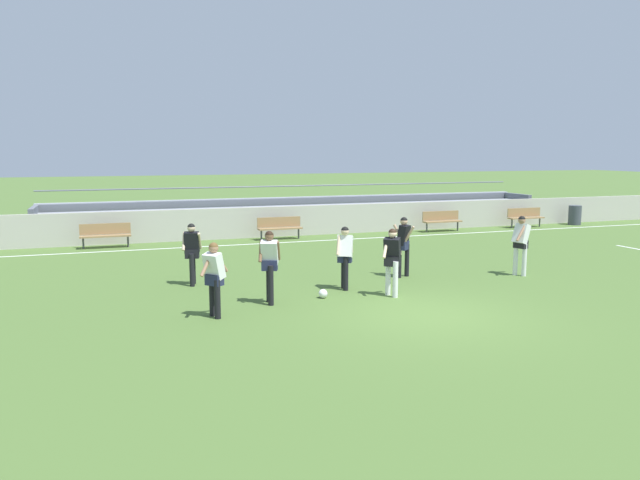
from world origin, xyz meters
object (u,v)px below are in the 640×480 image
(bench_centre_sideline, at_px, (280,226))
(soccer_ball, at_px, (323,294))
(player_dark_pressing_high, at_px, (392,256))
(bench_far_right, at_px, (105,233))
(trash_bin, at_px, (575,215))
(player_dark_challenging, at_px, (404,241))
(player_white_trailing_run, at_px, (345,252))
(player_dark_overlapping, at_px, (192,249))
(bench_near_bin, at_px, (525,216))
(bench_near_wall_gap, at_px, (442,219))
(player_white_wide_right, at_px, (214,273))
(bleacher_stand, at_px, (307,211))
(player_white_dropping_back, at_px, (270,260))
(player_white_on_ball, at_px, (521,240))

(bench_centre_sideline, height_order, soccer_ball, bench_centre_sideline)
(player_dark_pressing_high, bearing_deg, bench_far_right, 122.99)
(bench_far_right, relative_size, trash_bin, 1.92)
(bench_centre_sideline, height_order, trash_bin, trash_bin)
(bench_far_right, relative_size, soccer_ball, 8.18)
(player_dark_challenging, bearing_deg, soccer_ball, -151.63)
(soccer_ball, bearing_deg, trash_bin, 31.17)
(trash_bin, xyz_separation_m, player_white_trailing_run, (-15.66, -9.29, 0.51))
(trash_bin, bearing_deg, bench_far_right, -179.87)
(player_white_trailing_run, relative_size, player_dark_overlapping, 0.99)
(bench_near_bin, height_order, soccer_ball, bench_near_bin)
(bench_near_wall_gap, xyz_separation_m, player_dark_pressing_high, (-7.44, -10.30, 0.46))
(player_dark_pressing_high, bearing_deg, player_dark_overlapping, 147.29)
(player_white_wide_right, bearing_deg, bleacher_stand, 64.62)
(player_white_dropping_back, xyz_separation_m, player_white_wide_right, (-1.42, -0.76, -0.06))
(player_white_dropping_back, xyz_separation_m, player_dark_overlapping, (-1.45, 2.62, -0.05))
(bench_far_right, relative_size, bench_near_wall_gap, 1.00)
(player_dark_overlapping, bearing_deg, player_dark_challenging, -8.81)
(player_white_on_ball, bearing_deg, player_white_trailing_run, 179.95)
(bench_far_right, bearing_deg, bench_centre_sideline, 0.00)
(bleacher_stand, xyz_separation_m, bench_near_wall_gap, (5.31, -3.06, -0.23))
(bench_near_bin, xyz_separation_m, player_white_trailing_run, (-12.72, -9.24, 0.43))
(bench_near_bin, xyz_separation_m, player_white_wide_right, (-16.34, -10.80, 0.42))
(player_white_dropping_back, bearing_deg, bleacher_stand, 68.51)
(player_white_wide_right, distance_m, player_dark_pressing_high, 4.47)
(bench_centre_sideline, bearing_deg, player_white_wide_right, -112.24)
(bench_far_right, height_order, soccer_ball, bench_far_right)
(player_white_trailing_run, height_order, player_white_on_ball, player_white_on_ball)
(bench_centre_sideline, xyz_separation_m, player_dark_pressing_high, (0.03, -10.30, 0.46))
(bleacher_stand, distance_m, bench_far_right, 9.34)
(player_dark_overlapping, height_order, player_dark_challenging, player_dark_challenging)
(bench_centre_sideline, height_order, player_dark_challenging, player_dark_challenging)
(player_dark_overlapping, bearing_deg, bench_far_right, 106.58)
(trash_bin, height_order, soccer_ball, trash_bin)
(bench_near_bin, distance_m, player_dark_overlapping, 17.98)
(player_white_dropping_back, bearing_deg, player_white_trailing_run, 20.05)
(player_dark_pressing_high, height_order, player_dark_overlapping, player_dark_pressing_high)
(player_white_wide_right, bearing_deg, player_dark_overlapping, 90.59)
(trash_bin, bearing_deg, player_white_wide_right, -150.63)
(player_white_wide_right, bearing_deg, player_white_on_ball, 9.78)
(player_white_wide_right, bearing_deg, bench_near_wall_gap, 42.26)
(trash_bin, bearing_deg, soccer_ball, -148.83)
(player_white_dropping_back, xyz_separation_m, player_white_trailing_run, (2.20, 0.80, -0.06))
(player_white_on_ball, bearing_deg, trash_bin, 42.18)
(player_dark_overlapping, xyz_separation_m, player_dark_challenging, (5.79, -0.90, 0.04))
(bench_centre_sideline, distance_m, trash_bin, 14.86)
(soccer_ball, bearing_deg, player_white_trailing_run, 39.60)
(soccer_ball, bearing_deg, player_dark_challenging, 28.37)
(bench_near_wall_gap, bearing_deg, trash_bin, 0.38)
(bench_near_wall_gap, height_order, player_dark_pressing_high, player_dark_pressing_high)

